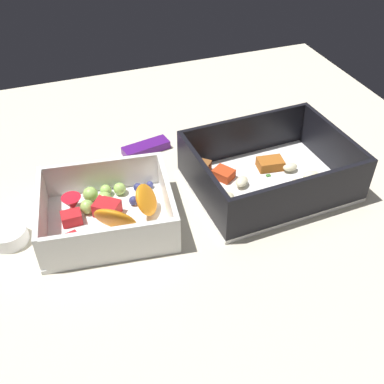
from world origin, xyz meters
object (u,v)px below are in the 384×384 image
Objects in this scene: pasta_container at (269,174)px; candy_bar at (146,148)px; paper_cup_liner at (9,237)px; fruit_bowl at (107,212)px.

candy_bar is (-13.15, 13.57, -1.49)cm from pasta_container.
pasta_container is at bearing -1.48° from paper_cup_liner.
fruit_bowl is 16.00cm from candy_bar.
paper_cup_liner is (-11.58, 0.77, -0.94)cm from fruit_bowl.
fruit_bowl is at bearing -122.32° from candy_bar.
paper_cup_liner is (-33.26, 0.86, -1.16)cm from pasta_container.
pasta_container is 18.96cm from candy_bar.
pasta_container is 33.29cm from paper_cup_liner.
fruit_bowl reaches higher than candy_bar.
paper_cup_liner is at bearing -147.70° from candy_bar.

